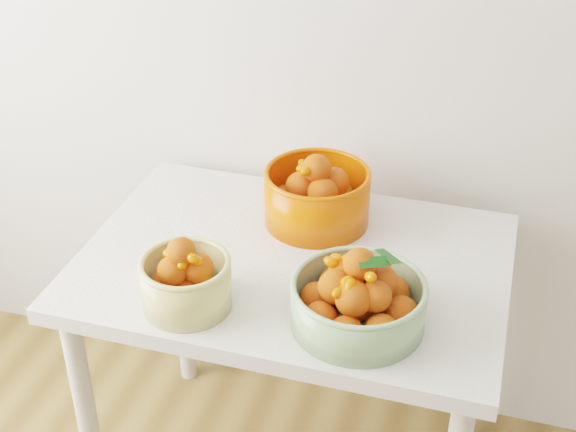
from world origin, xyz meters
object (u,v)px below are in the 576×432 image
Objects in this scene: bowl_green at (358,299)px; bowl_orange at (317,195)px; bowl_cream at (186,281)px; table at (293,291)px.

bowl_orange reaches higher than bowl_green.
bowl_cream is at bearing -172.96° from bowl_green.
bowl_green is (0.37, 0.05, -0.00)m from bowl_cream.
table is 3.34× the size of bowl_green.
table is at bearing 135.95° from bowl_green.
table is 0.31m from bowl_green.
bowl_green is at bearing -44.05° from table.
table is 3.47× the size of bowl_orange.
bowl_orange is (-0.19, 0.36, 0.01)m from bowl_green.
bowl_cream is 0.37m from bowl_green.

